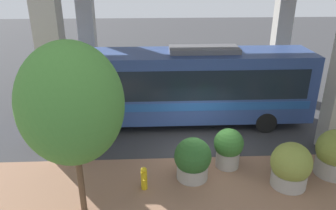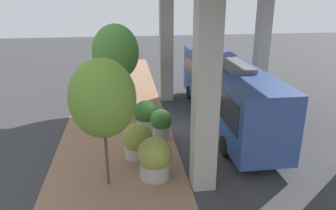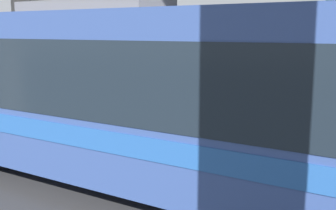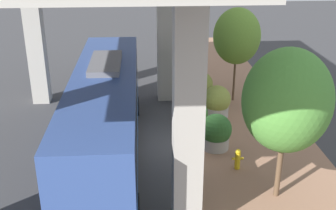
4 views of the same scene
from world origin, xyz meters
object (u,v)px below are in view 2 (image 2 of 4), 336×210
planter_front (155,158)px  street_tree_far (103,98)px  bus (225,88)px  planter_extra (161,123)px  planter_middle (146,115)px  street_tree_near (116,52)px  planter_back (138,141)px  fire_hydrant (135,110)px

planter_front → street_tree_far: size_ratio=0.35×
planter_front → street_tree_far: 3.45m
bus → planter_extra: bus is taller
planter_front → street_tree_far: (-1.97, -0.24, 2.83)m
planter_front → bus: bearing=50.0°
planter_middle → street_tree_near: size_ratio=0.29×
planter_extra → planter_front: bearing=-100.4°
planter_front → street_tree_near: (-1.62, 9.08, 2.87)m
street_tree_far → planter_back: bearing=58.3°
planter_middle → street_tree_near: street_tree_near is taller
street_tree_far → planter_front: bearing=7.0°
bus → fire_hydrant: 5.77m
fire_hydrant → street_tree_far: 8.19m
bus → street_tree_near: size_ratio=2.32×
planter_middle → bus: bearing=3.5°
street_tree_far → bus: bearing=41.3°
bus → planter_back: bearing=-145.3°
fire_hydrant → street_tree_far: (-1.38, -7.38, 3.27)m
planter_extra → street_tree_far: 5.69m
planter_back → street_tree_near: size_ratio=0.30×
planter_extra → street_tree_near: street_tree_near is taller
planter_front → street_tree_near: 9.66m
planter_back → street_tree_near: street_tree_near is taller
planter_front → planter_middle: bearing=90.0°
planter_middle → planter_extra: 1.64m
fire_hydrant → planter_back: size_ratio=0.53×
planter_middle → street_tree_far: (-1.97, -5.60, 2.93)m
planter_middle → planter_back: planter_back is taller
fire_hydrant → street_tree_far: size_ratio=0.17×
bus → planter_front: (-4.74, -5.64, -1.20)m
planter_front → planter_back: bearing=107.8°
street_tree_far → street_tree_near: bearing=87.8°
planter_extra → street_tree_near: bearing=114.1°
planter_extra → street_tree_far: bearing=-123.0°
fire_hydrant → planter_middle: size_ratio=0.55×
bus → fire_hydrant: (-5.33, 1.50, -1.64)m
street_tree_near → bus: bearing=-28.4°
planter_middle → street_tree_far: street_tree_far is taller
bus → planter_extra: size_ratio=7.99×
bus → planter_front: bus is taller
bus → street_tree_near: (-6.35, 3.43, 1.66)m
planter_front → street_tree_far: street_tree_far is taller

